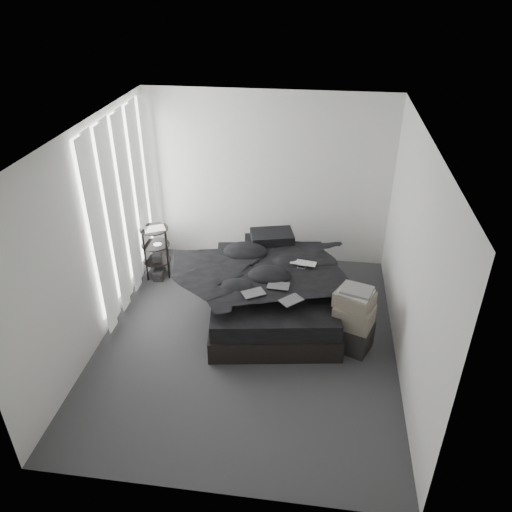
# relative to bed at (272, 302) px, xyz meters

# --- Properties ---
(floor) EXTENTS (3.60, 4.20, 0.01)m
(floor) POSITION_rel_bed_xyz_m (-0.24, -0.65, -0.14)
(floor) COLOR #37373A
(floor) RESTS_ON ground
(ceiling) EXTENTS (3.60, 4.20, 0.01)m
(ceiling) POSITION_rel_bed_xyz_m (-0.24, -0.65, 2.46)
(ceiling) COLOR white
(ceiling) RESTS_ON ground
(wall_back) EXTENTS (3.60, 0.01, 2.60)m
(wall_back) POSITION_rel_bed_xyz_m (-0.24, 1.45, 1.16)
(wall_back) COLOR silver
(wall_back) RESTS_ON ground
(wall_front) EXTENTS (3.60, 0.01, 2.60)m
(wall_front) POSITION_rel_bed_xyz_m (-0.24, -2.75, 1.16)
(wall_front) COLOR silver
(wall_front) RESTS_ON ground
(wall_left) EXTENTS (0.01, 4.20, 2.60)m
(wall_left) POSITION_rel_bed_xyz_m (-2.04, -0.65, 1.16)
(wall_left) COLOR silver
(wall_left) RESTS_ON ground
(wall_right) EXTENTS (0.01, 4.20, 2.60)m
(wall_right) POSITION_rel_bed_xyz_m (1.56, -0.65, 1.16)
(wall_right) COLOR silver
(wall_right) RESTS_ON ground
(window_left) EXTENTS (0.02, 2.00, 2.30)m
(window_left) POSITION_rel_bed_xyz_m (-2.02, 0.25, 1.21)
(window_left) COLOR white
(window_left) RESTS_ON wall_left
(curtain_left) EXTENTS (0.06, 2.12, 2.48)m
(curtain_left) POSITION_rel_bed_xyz_m (-1.97, 0.25, 1.14)
(curtain_left) COLOR white
(curtain_left) RESTS_ON wall_left
(bed) EXTENTS (1.87, 2.30, 0.28)m
(bed) POSITION_rel_bed_xyz_m (0.00, 0.00, 0.00)
(bed) COLOR black
(bed) RESTS_ON floor
(mattress) EXTENTS (1.80, 2.23, 0.22)m
(mattress) POSITION_rel_bed_xyz_m (0.00, 0.00, 0.25)
(mattress) COLOR black
(mattress) RESTS_ON bed
(duvet) EXTENTS (1.79, 1.99, 0.24)m
(duvet) POSITION_rel_bed_xyz_m (0.01, -0.05, 0.49)
(duvet) COLOR black
(duvet) RESTS_ON mattress
(pillow_lower) EXTENTS (0.68, 0.51, 0.14)m
(pillow_lower) POSITION_rel_bed_xyz_m (-0.17, 0.79, 0.44)
(pillow_lower) COLOR black
(pillow_lower) RESTS_ON mattress
(pillow_upper) EXTENTS (0.67, 0.54, 0.13)m
(pillow_upper) POSITION_rel_bed_xyz_m (-0.10, 0.78, 0.57)
(pillow_upper) COLOR black
(pillow_upper) RESTS_ON pillow_lower
(laptop) EXTENTS (0.36, 0.27, 0.03)m
(laptop) POSITION_rel_bed_xyz_m (0.37, 0.11, 0.62)
(laptop) COLOR silver
(laptop) RESTS_ON duvet
(comic_a) EXTENTS (0.31, 0.28, 0.01)m
(comic_a) POSITION_rel_bed_xyz_m (-0.17, -0.59, 0.61)
(comic_a) COLOR black
(comic_a) RESTS_ON duvet
(comic_b) EXTENTS (0.27, 0.19, 0.01)m
(comic_b) POSITION_rel_bed_xyz_m (0.11, -0.39, 0.62)
(comic_b) COLOR black
(comic_b) RESTS_ON duvet
(comic_c) EXTENTS (0.31, 0.31, 0.01)m
(comic_c) POSITION_rel_bed_xyz_m (0.29, -0.67, 0.62)
(comic_c) COLOR black
(comic_c) RESTS_ON duvet
(side_stand) EXTENTS (0.51, 0.51, 0.76)m
(side_stand) POSITION_rel_bed_xyz_m (-1.80, 0.70, 0.24)
(side_stand) COLOR black
(side_stand) RESTS_ON floor
(papers) EXTENTS (0.36, 0.33, 0.02)m
(papers) POSITION_rel_bed_xyz_m (-1.79, 0.70, 0.62)
(papers) COLOR white
(papers) RESTS_ON side_stand
(floor_books) EXTENTS (0.16, 0.22, 0.15)m
(floor_books) POSITION_rel_bed_xyz_m (-1.75, 0.57, -0.07)
(floor_books) COLOR black
(floor_books) RESTS_ON floor
(box_lower) EXTENTS (0.58, 0.52, 0.35)m
(box_lower) POSITION_rel_bed_xyz_m (1.02, -0.59, 0.03)
(box_lower) COLOR black
(box_lower) RESTS_ON floor
(box_mid) EXTENTS (0.53, 0.47, 0.26)m
(box_mid) POSITION_rel_bed_xyz_m (1.03, -0.61, 0.34)
(box_mid) COLOR #6B6254
(box_mid) RESTS_ON box_lower
(box_upper) EXTENTS (0.52, 0.49, 0.18)m
(box_upper) POSITION_rel_bed_xyz_m (1.01, -0.59, 0.56)
(box_upper) COLOR #6B6254
(box_upper) RESTS_ON box_mid
(art_book_white) EXTENTS (0.44, 0.40, 0.04)m
(art_book_white) POSITION_rel_bed_xyz_m (1.02, -0.59, 0.67)
(art_book_white) COLOR silver
(art_book_white) RESTS_ON box_upper
(art_book_snake) EXTENTS (0.41, 0.37, 0.03)m
(art_book_snake) POSITION_rel_bed_xyz_m (1.03, -0.61, 0.70)
(art_book_snake) COLOR silver
(art_book_snake) RESTS_ON art_book_white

